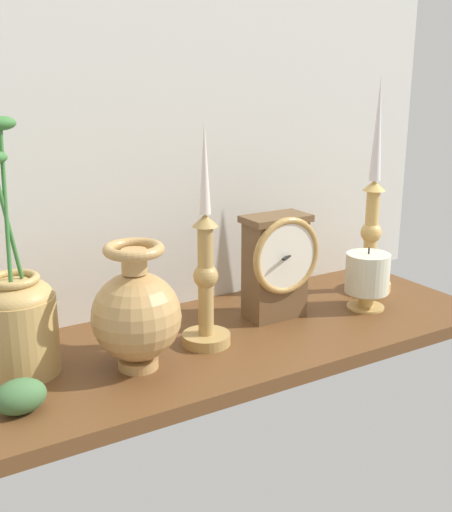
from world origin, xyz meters
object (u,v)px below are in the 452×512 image
object	(u,v)px
brass_vase_bulbous	(136,313)
brass_vase_jar	(17,319)
mantel_clock	(277,264)
pillar_candle_front	(367,277)
candlestick_tall_left	(206,278)
candlestick_tall_center	(371,226)

from	to	relation	value
brass_vase_bulbous	brass_vase_jar	xyz separation A→B (cm)	(-15.66, 7.70, -0.32)
mantel_clock	pillar_candle_front	bearing A→B (deg)	-15.24
pillar_candle_front	candlestick_tall_left	bearing A→B (deg)	178.02
mantel_clock	candlestick_tall_center	bearing A→B (deg)	6.03
candlestick_tall_center	brass_vase_jar	size ratio (longest dim) A/B	1.15
brass_vase_bulbous	pillar_candle_front	distance (cm)	47.61
candlestick_tall_left	brass_vase_bulbous	xyz separation A→B (cm)	(-13.21, -2.30, -2.55)
candlestick_tall_center	pillar_candle_front	distance (cm)	12.98
candlestick_tall_left	brass_vase_jar	bearing A→B (deg)	169.40
brass_vase_jar	brass_vase_bulbous	bearing A→B (deg)	-26.17
candlestick_tall_left	brass_vase_bulbous	world-z (taller)	candlestick_tall_left
brass_vase_bulbous	candlestick_tall_center	bearing A→B (deg)	8.82
mantel_clock	brass_vase_bulbous	world-z (taller)	brass_vase_bulbous
mantel_clock	brass_vase_bulbous	size ratio (longest dim) A/B	0.99
brass_vase_jar	pillar_candle_front	size ratio (longest dim) A/B	3.16
mantel_clock	candlestick_tall_left	world-z (taller)	candlestick_tall_left
candlestick_tall_left	candlestick_tall_center	bearing A→B (deg)	8.49
brass_vase_bulbous	brass_vase_jar	size ratio (longest dim) A/B	0.52
mantel_clock	brass_vase_jar	size ratio (longest dim) A/B	0.52
brass_vase_bulbous	brass_vase_jar	bearing A→B (deg)	153.83
candlestick_tall_left	pillar_candle_front	xyz separation A→B (cm)	(34.31, -1.19, -5.28)
candlestick_tall_left	brass_vase_jar	distance (cm)	29.51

